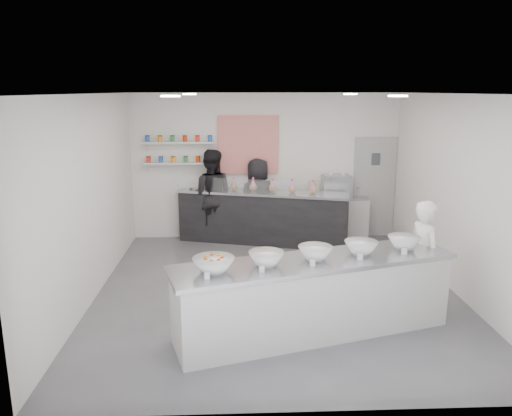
{
  "coord_description": "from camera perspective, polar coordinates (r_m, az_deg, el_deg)",
  "views": [
    {
      "loc": [
        -0.62,
        -7.24,
        3.06
      ],
      "look_at": [
        -0.3,
        0.4,
        1.24
      ],
      "focal_mm": 35.0,
      "sensor_mm": 36.0,
      "label": 1
    }
  ],
  "objects": [
    {
      "name": "floor",
      "position": [
        7.88,
        2.33,
        -9.45
      ],
      "size": [
        6.0,
        6.0,
        0.0
      ],
      "primitive_type": "plane",
      "color": "#515156",
      "rests_on": "ground"
    },
    {
      "name": "ceiling",
      "position": [
        7.27,
        2.56,
        12.92
      ],
      "size": [
        6.0,
        6.0,
        0.0
      ],
      "primitive_type": "plane",
      "rotation": [
        3.14,
        0.0,
        0.0
      ],
      "color": "white",
      "rests_on": "floor"
    },
    {
      "name": "back_wall",
      "position": [
        10.38,
        1.06,
        4.75
      ],
      "size": [
        5.5,
        0.0,
        5.5
      ],
      "primitive_type": "plane",
      "rotation": [
        1.57,
        0.0,
        0.0
      ],
      "color": "white",
      "rests_on": "floor"
    },
    {
      "name": "left_wall",
      "position": [
        7.7,
        -18.4,
        1.03
      ],
      "size": [
        0.0,
        6.0,
        6.0
      ],
      "primitive_type": "plane",
      "rotation": [
        1.57,
        0.0,
        1.57
      ],
      "color": "white",
      "rests_on": "floor"
    },
    {
      "name": "right_wall",
      "position": [
        8.13,
        22.13,
        1.35
      ],
      "size": [
        0.0,
        6.0,
        6.0
      ],
      "primitive_type": "plane",
      "rotation": [
        1.57,
        0.0,
        -1.57
      ],
      "color": "white",
      "rests_on": "floor"
    },
    {
      "name": "back_door",
      "position": [
        10.81,
        13.33,
        2.31
      ],
      "size": [
        0.88,
        0.04,
        2.1
      ],
      "primitive_type": "cube",
      "color": "#9E9E9C",
      "rests_on": "floor"
    },
    {
      "name": "pattern_panel",
      "position": [
        10.28,
        -0.89,
        7.19
      ],
      "size": [
        1.25,
        0.03,
        1.2
      ],
      "primitive_type": "cube",
      "color": "red",
      "rests_on": "back_wall"
    },
    {
      "name": "jar_shelf_lower",
      "position": [
        10.31,
        -8.7,
        5.1
      ],
      "size": [
        1.45,
        0.22,
        0.04
      ],
      "primitive_type": "cube",
      "color": "silver",
      "rests_on": "back_wall"
    },
    {
      "name": "jar_shelf_upper",
      "position": [
        10.25,
        -8.79,
        7.42
      ],
      "size": [
        1.45,
        0.22,
        0.04
      ],
      "primitive_type": "cube",
      "color": "silver",
      "rests_on": "back_wall"
    },
    {
      "name": "preserve_jars",
      "position": [
        10.25,
        -8.77,
        6.63
      ],
      "size": [
        1.45,
        0.1,
        0.56
      ],
      "primitive_type": null,
      "color": "#FF2B17",
      "rests_on": "jar_shelf_lower"
    },
    {
      "name": "downlight_0",
      "position": [
        6.29,
        -9.76,
        12.5
      ],
      "size": [
        0.24,
        0.24,
        0.02
      ],
      "primitive_type": "cylinder",
      "color": "white",
      "rests_on": "ceiling"
    },
    {
      "name": "downlight_1",
      "position": [
        6.56,
        15.91,
        12.22
      ],
      "size": [
        0.24,
        0.24,
        0.02
      ],
      "primitive_type": "cylinder",
      "color": "white",
      "rests_on": "ceiling"
    },
    {
      "name": "downlight_2",
      "position": [
        8.87,
        -7.63,
        12.77
      ],
      "size": [
        0.24,
        0.24,
        0.02
      ],
      "primitive_type": "cylinder",
      "color": "white",
      "rests_on": "ceiling"
    },
    {
      "name": "downlight_3",
      "position": [
        9.07,
        10.74,
        12.67
      ],
      "size": [
        0.24,
        0.24,
        0.02
      ],
      "primitive_type": "cylinder",
      "color": "white",
      "rests_on": "ceiling"
    },
    {
      "name": "prep_counter",
      "position": [
        6.46,
        6.64,
        -10.04
      ],
      "size": [
        3.73,
        1.85,
        0.99
      ],
      "primitive_type": "cube",
      "rotation": [
        0.0,
        0.0,
        0.29
      ],
      "color": "silver",
      "rests_on": "floor"
    },
    {
      "name": "back_bar",
      "position": [
        10.12,
        0.77,
        -1.05
      ],
      "size": [
        3.49,
        1.54,
        1.07
      ],
      "primitive_type": "cube",
      "rotation": [
        0.0,
        0.0,
        -0.27
      ],
      "color": "black",
      "rests_on": "floor"
    },
    {
      "name": "sneeze_guard",
      "position": [
        9.69,
        0.4,
        2.41
      ],
      "size": [
        3.28,
        0.94,
        0.29
      ],
      "primitive_type": "cube",
      "rotation": [
        0.0,
        0.0,
        -0.27
      ],
      "color": "white",
      "rests_on": "back_bar"
    },
    {
      "name": "espresso_ledge",
      "position": [
        10.58,
        9.52,
        -1.13
      ],
      "size": [
        1.19,
        0.38,
        0.88
      ],
      "primitive_type": "cube",
      "color": "silver",
      "rests_on": "floor"
    },
    {
      "name": "espresso_machine",
      "position": [
        10.42,
        9.2,
        2.42
      ],
      "size": [
        0.6,
        0.41,
        0.46
      ],
      "primitive_type": "cube",
      "color": "#93969E",
      "rests_on": "espresso_ledge"
    },
    {
      "name": "cup_stacks",
      "position": [
        10.35,
        6.66,
        2.09
      ],
      "size": [
        0.24,
        0.24,
        0.33
      ],
      "primitive_type": null,
      "color": "tan",
      "rests_on": "espresso_ledge"
    },
    {
      "name": "prep_bowls",
      "position": [
        6.26,
        6.79,
        -5.14
      ],
      "size": [
        3.05,
        1.39,
        0.17
      ],
      "primitive_type": null,
      "rotation": [
        0.0,
        0.0,
        0.29
      ],
      "color": "white",
      "rests_on": "prep_counter"
    },
    {
      "name": "label_cards",
      "position": [
        5.77,
        6.04,
        -7.26
      ],
      "size": [
        2.66,
        0.04,
        0.07
      ],
      "primitive_type": null,
      "color": "white",
      "rests_on": "prep_counter"
    },
    {
      "name": "cookie_bags",
      "position": [
        9.98,
        0.79,
        2.69
      ],
      "size": [
        2.12,
        0.73,
        0.28
      ],
      "primitive_type": null,
      "rotation": [
        0.0,
        0.0,
        -0.27
      ],
      "color": "#C15FA0",
      "rests_on": "back_bar"
    },
    {
      "name": "woman_prep",
      "position": [
        7.31,
        18.67,
        -5.31
      ],
      "size": [
        0.51,
        0.66,
        1.6
      ],
      "primitive_type": "imported",
      "rotation": [
        0.0,
        0.0,
        1.8
      ],
      "color": "white",
      "rests_on": "floor"
    },
    {
      "name": "staff_left",
      "position": [
        10.27,
        -5.17,
        1.46
      ],
      "size": [
        0.99,
        0.81,
        1.89
      ],
      "primitive_type": "imported",
      "rotation": [
        0.0,
        0.0,
        3.03
      ],
      "color": "black",
      "rests_on": "floor"
    },
    {
      "name": "staff_right",
      "position": [
        10.29,
        0.21,
        1.0
      ],
      "size": [
        0.97,
        0.8,
        1.7
      ],
      "primitive_type": "imported",
      "rotation": [
        0.0,
        0.0,
        3.5
      ],
      "color": "black",
      "rests_on": "floor"
    }
  ]
}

